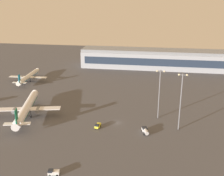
# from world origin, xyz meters

# --- Properties ---
(ground_plane) EXTENTS (416.00, 416.00, 0.00)m
(ground_plane) POSITION_xyz_m (0.00, 0.00, 0.00)
(ground_plane) COLOR #4C4C51
(terminal_building) EXTENTS (181.19, 22.40, 16.40)m
(terminal_building) POSITION_xyz_m (44.69, 113.02, 8.09)
(terminal_building) COLOR #9EA3AD
(terminal_building) RESTS_ON ground
(airplane_far_stand) EXTENTS (36.36, 46.40, 12.01)m
(airplane_far_stand) POSITION_xyz_m (-48.84, 0.51, 4.54)
(airplane_far_stand) COLOR white
(airplane_far_stand) RESTS_ON ground
(airplane_taxiway_distant) EXTENTS (28.67, 36.86, 9.46)m
(airplane_taxiway_distant) POSITION_xyz_m (-74.91, 59.16, 3.58)
(airplane_taxiway_distant) COLOR silver
(airplane_taxiway_distant) RESTS_ON ground
(fuel_truck) EXTENTS (3.78, 6.63, 2.35)m
(fuel_truck) POSITION_xyz_m (15.25, -8.89, 1.37)
(fuel_truck) COLOR white
(fuel_truck) RESTS_ON ground
(maintenance_van) EXTENTS (4.40, 2.61, 2.25)m
(maintenance_van) POSITION_xyz_m (-16.59, -46.51, 1.18)
(maintenance_van) COLOR white
(maintenance_van) RESTS_ON ground
(baggage_tractor) EXTENTS (2.65, 4.42, 2.25)m
(baggage_tractor) POSITION_xyz_m (-8.17, -7.14, 1.18)
(baggage_tractor) COLOR yellow
(baggage_tractor) RESTS_ON ground
(apron_light_west) EXTENTS (4.80, 0.90, 28.31)m
(apron_light_west) POSITION_xyz_m (31.12, -2.42, 16.03)
(apron_light_west) COLOR slate
(apron_light_west) RESTS_ON ground
(apron_light_east) EXTENTS (4.80, 0.90, 26.34)m
(apron_light_east) POSITION_xyz_m (21.20, 9.40, 15.02)
(apron_light_east) COLOR slate
(apron_light_east) RESTS_ON ground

